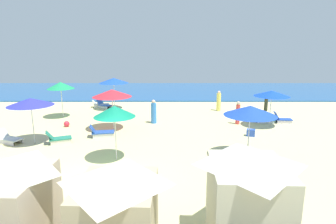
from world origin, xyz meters
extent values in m
plane|color=beige|center=(0.00, 0.00, 0.00)|extent=(60.00, 60.00, 0.00)
cube|color=#215898|center=(0.00, 23.21, 0.06)|extent=(60.00, 13.59, 0.12)
cube|color=#C1AD92|center=(-1.16, -4.01, 1.12)|extent=(1.91, 2.18, 2.23)
pyramid|color=beige|center=(-1.16, -4.01, 2.43)|extent=(2.10, 2.40, 0.39)
cube|color=tan|center=(1.54, -4.20, 1.05)|extent=(1.90, 2.03, 2.09)
pyramid|color=beige|center=(1.54, -4.20, 2.32)|extent=(2.09, 2.23, 0.46)
cube|color=beige|center=(4.75, -3.84, 1.20)|extent=(1.90, 2.14, 2.39)
pyramid|color=beige|center=(4.75, -3.84, 2.63)|extent=(2.09, 2.36, 0.47)
cylinder|color=silver|center=(9.55, 7.91, 1.03)|extent=(0.05, 0.05, 2.05)
cone|color=blue|center=(9.55, 7.91, 2.23)|extent=(2.28, 2.28, 0.37)
cube|color=silver|center=(10.85, 8.55, 0.11)|extent=(0.99, 0.13, 0.22)
cube|color=silver|center=(10.89, 9.05, 0.11)|extent=(0.99, 0.13, 0.22)
cube|color=#2145AA|center=(10.87, 8.80, 0.25)|extent=(1.15, 0.68, 0.06)
cube|color=#2145AA|center=(10.37, 8.84, 0.51)|extent=(0.39, 0.58, 0.54)
cube|color=silver|center=(9.57, 8.59, 0.09)|extent=(1.13, 0.18, 0.19)
cube|color=silver|center=(9.64, 9.17, 0.09)|extent=(1.13, 0.18, 0.19)
cube|color=#25636F|center=(9.60, 8.88, 0.22)|extent=(1.33, 0.83, 0.06)
cube|color=#25636F|center=(9.03, 8.95, 0.41)|extent=(0.35, 0.67, 0.42)
cylinder|color=silver|center=(0.32, 2.25, 1.04)|extent=(0.05, 0.05, 2.09)
cone|color=#128E64|center=(0.32, 2.25, 2.34)|extent=(1.91, 1.91, 0.51)
cylinder|color=silver|center=(-0.75, 7.15, 1.07)|extent=(0.05, 0.05, 2.15)
cone|color=red|center=(-0.75, 7.15, 2.38)|extent=(2.46, 2.46, 0.46)
cube|color=silver|center=(-1.03, 5.42, 0.12)|extent=(1.16, 0.24, 0.25)
cube|color=silver|center=(-1.13, 5.99, 0.12)|extent=(1.16, 0.24, 0.25)
cube|color=#254DA1|center=(-1.08, 5.70, 0.28)|extent=(1.39, 0.88, 0.06)
cube|color=#254DA1|center=(-1.67, 5.60, 0.49)|extent=(0.42, 0.68, 0.46)
cylinder|color=silver|center=(-5.17, 10.39, 1.09)|extent=(0.05, 0.05, 2.18)
cone|color=#1D9B5A|center=(-5.17, 10.39, 2.43)|extent=(1.97, 1.97, 0.50)
cylinder|color=silver|center=(-1.80, 13.28, 1.12)|extent=(0.05, 0.05, 2.23)
cone|color=#1D4CB5|center=(-1.80, 13.28, 2.45)|extent=(2.49, 2.49, 0.43)
cube|color=silver|center=(-2.92, 13.52, 0.11)|extent=(0.93, 0.60, 0.22)
cube|color=silver|center=(-2.63, 13.99, 0.11)|extent=(0.93, 0.60, 0.22)
cube|color=#345DB7|center=(-2.77, 13.75, 0.25)|extent=(1.35, 1.17, 0.06)
cube|color=#345DB7|center=(-3.24, 14.04, 0.46)|extent=(0.67, 0.73, 0.45)
cube|color=silver|center=(-3.09, 13.80, 0.13)|extent=(1.18, 0.21, 0.25)
cube|color=silver|center=(-3.16, 14.28, 0.13)|extent=(1.18, 0.21, 0.25)
cube|color=white|center=(-3.12, 14.04, 0.28)|extent=(1.38, 0.74, 0.06)
cube|color=white|center=(-3.73, 13.95, 0.46)|extent=(0.40, 0.57, 0.39)
cylinder|color=silver|center=(6.58, 2.46, 1.05)|extent=(0.05, 0.05, 2.10)
cone|color=blue|center=(6.58, 2.46, 2.33)|extent=(2.45, 2.45, 0.46)
cube|color=silver|center=(6.54, 0.66, 0.10)|extent=(1.00, 0.06, 0.21)
cube|color=silver|center=(6.52, 1.20, 0.10)|extent=(1.00, 0.06, 0.21)
cube|color=white|center=(6.53, 0.93, 0.24)|extent=(1.13, 0.67, 0.06)
cube|color=white|center=(6.02, 0.92, 0.44)|extent=(0.43, 0.62, 0.44)
cube|color=silver|center=(7.20, 1.34, 0.10)|extent=(1.09, 0.07, 0.20)
cube|color=silver|center=(7.22, 1.87, 0.10)|extent=(1.09, 0.07, 0.20)
cube|color=blue|center=(7.21, 1.61, 0.23)|extent=(1.22, 0.66, 0.06)
cube|color=blue|center=(6.66, 1.62, 0.46)|extent=(0.31, 0.60, 0.47)
cylinder|color=silver|center=(-4.63, 4.60, 1.06)|extent=(0.05, 0.05, 2.12)
cone|color=#3134CE|center=(-4.63, 4.60, 2.32)|extent=(2.41, 2.41, 0.41)
cube|color=silver|center=(-6.09, 4.29, 0.11)|extent=(1.14, 0.55, 0.22)
cube|color=silver|center=(-5.86, 4.81, 0.11)|extent=(1.14, 0.55, 0.22)
cube|color=silver|center=(-5.98, 4.55, 0.25)|extent=(1.53, 1.18, 0.06)
cube|color=silver|center=(-6.56, 4.82, 0.46)|extent=(0.65, 0.76, 0.46)
cube|color=silver|center=(-3.09, 4.34, 0.12)|extent=(0.98, 0.43, 0.23)
cube|color=silver|center=(-3.29, 4.83, 0.12)|extent=(0.98, 0.43, 0.23)
cube|color=#247C5F|center=(-3.19, 4.58, 0.26)|extent=(1.31, 1.02, 0.06)
cube|color=#247C5F|center=(-3.68, 4.38, 0.49)|extent=(0.59, 0.70, 0.48)
cylinder|color=#ECDE61|center=(6.98, 12.66, 0.74)|extent=(0.42, 0.42, 1.47)
sphere|color=beige|center=(6.98, 12.66, 1.57)|extent=(0.21, 0.21, 0.21)
cylinder|color=#262C1F|center=(10.91, 12.60, 0.69)|extent=(0.39, 0.39, 1.37)
sphere|color=beige|center=(10.91, 12.60, 1.48)|extent=(0.24, 0.24, 0.24)
cylinder|color=#DE4640|center=(7.56, 8.51, 0.68)|extent=(0.36, 0.36, 1.36)
sphere|color=beige|center=(7.56, 8.51, 1.47)|extent=(0.25, 0.25, 0.25)
cylinder|color=#3984D7|center=(1.77, 8.74, 0.71)|extent=(0.41, 0.41, 1.41)
sphere|color=beige|center=(1.77, 8.74, 1.53)|extent=(0.26, 0.26, 0.26)
cube|color=blue|center=(7.71, 5.81, 0.21)|extent=(0.57, 0.48, 0.42)
sphere|color=red|center=(-4.00, 7.83, 0.19)|extent=(0.38, 0.38, 0.38)
camera|label=1|loc=(2.77, -10.20, 5.21)|focal=30.00mm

